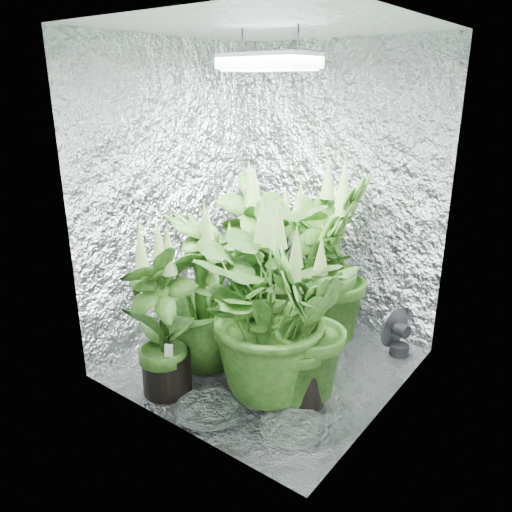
{
  "coord_description": "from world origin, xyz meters",
  "views": [
    {
      "loc": [
        1.66,
        -2.3,
        1.72
      ],
      "look_at": [
        -0.09,
        0.0,
        0.72
      ],
      "focal_mm": 35.0,
      "sensor_mm": 36.0,
      "label": 1
    }
  ],
  "objects_px": {
    "plant_b": "(257,257)",
    "plant_g": "(305,327)",
    "plant_e": "(262,308)",
    "plant_f": "(164,321)",
    "plant_h": "(244,290)",
    "plant_a": "(291,265)",
    "grow_lamp": "(269,62)",
    "circulation_fan": "(397,335)",
    "plant_c": "(327,262)",
    "plant_d": "(203,295)"
  },
  "relations": [
    {
      "from": "plant_b",
      "to": "plant_d",
      "type": "distance_m",
      "value": 0.61
    },
    {
      "from": "plant_d",
      "to": "plant_g",
      "type": "xyz_separation_m",
      "value": [
        0.71,
        0.04,
        -0.02
      ]
    },
    {
      "from": "plant_f",
      "to": "plant_g",
      "type": "distance_m",
      "value": 0.79
    },
    {
      "from": "plant_a",
      "to": "plant_c",
      "type": "height_order",
      "value": "plant_c"
    },
    {
      "from": "plant_a",
      "to": "plant_d",
      "type": "distance_m",
      "value": 0.72
    },
    {
      "from": "plant_e",
      "to": "plant_g",
      "type": "xyz_separation_m",
      "value": [
        0.24,
        0.07,
        -0.08
      ]
    },
    {
      "from": "plant_b",
      "to": "plant_h",
      "type": "relative_size",
      "value": 1.35
    },
    {
      "from": "plant_c",
      "to": "plant_f",
      "type": "height_order",
      "value": "plant_c"
    },
    {
      "from": "plant_d",
      "to": "plant_e",
      "type": "distance_m",
      "value": 0.47
    },
    {
      "from": "plant_g",
      "to": "plant_e",
      "type": "bearing_deg",
      "value": -163.31
    },
    {
      "from": "plant_e",
      "to": "grow_lamp",
      "type": "bearing_deg",
      "value": 120.52
    },
    {
      "from": "plant_f",
      "to": "circulation_fan",
      "type": "height_order",
      "value": "plant_f"
    },
    {
      "from": "plant_b",
      "to": "plant_c",
      "type": "xyz_separation_m",
      "value": [
        0.5,
        0.13,
        0.03
      ]
    },
    {
      "from": "plant_h",
      "to": "plant_b",
      "type": "bearing_deg",
      "value": 107.71
    },
    {
      "from": "plant_a",
      "to": "circulation_fan",
      "type": "relative_size",
      "value": 3.39
    },
    {
      "from": "grow_lamp",
      "to": "plant_e",
      "type": "height_order",
      "value": "grow_lamp"
    },
    {
      "from": "plant_b",
      "to": "plant_d",
      "type": "xyz_separation_m",
      "value": [
        0.05,
        -0.61,
        -0.07
      ]
    },
    {
      "from": "grow_lamp",
      "to": "plant_a",
      "type": "xyz_separation_m",
      "value": [
        -0.11,
        0.44,
        -1.3
      ]
    },
    {
      "from": "plant_c",
      "to": "plant_a",
      "type": "bearing_deg",
      "value": -170.95
    },
    {
      "from": "circulation_fan",
      "to": "grow_lamp",
      "type": "bearing_deg",
      "value": -120.29
    },
    {
      "from": "plant_g",
      "to": "plant_f",
      "type": "bearing_deg",
      "value": -150.55
    },
    {
      "from": "plant_d",
      "to": "plant_f",
      "type": "height_order",
      "value": "plant_d"
    },
    {
      "from": "plant_b",
      "to": "circulation_fan",
      "type": "bearing_deg",
      "value": 15.67
    },
    {
      "from": "plant_g",
      "to": "circulation_fan",
      "type": "bearing_deg",
      "value": 75.87
    },
    {
      "from": "plant_f",
      "to": "plant_h",
      "type": "xyz_separation_m",
      "value": [
        0.01,
        0.72,
        -0.05
      ]
    },
    {
      "from": "plant_d",
      "to": "grow_lamp",
      "type": "bearing_deg",
      "value": 40.16
    },
    {
      "from": "plant_d",
      "to": "plant_f",
      "type": "bearing_deg",
      "value": -87.03
    },
    {
      "from": "plant_h",
      "to": "circulation_fan",
      "type": "bearing_deg",
      "value": 29.67
    },
    {
      "from": "plant_e",
      "to": "plant_g",
      "type": "distance_m",
      "value": 0.26
    },
    {
      "from": "plant_b",
      "to": "plant_g",
      "type": "relative_size",
      "value": 1.19
    },
    {
      "from": "grow_lamp",
      "to": "plant_b",
      "type": "distance_m",
      "value": 1.36
    },
    {
      "from": "plant_d",
      "to": "plant_h",
      "type": "relative_size",
      "value": 1.2
    },
    {
      "from": "plant_e",
      "to": "plant_h",
      "type": "distance_m",
      "value": 0.61
    },
    {
      "from": "plant_a",
      "to": "grow_lamp",
      "type": "bearing_deg",
      "value": -75.61
    },
    {
      "from": "plant_f",
      "to": "circulation_fan",
      "type": "xyz_separation_m",
      "value": [
        0.9,
        1.23,
        -0.32
      ]
    },
    {
      "from": "grow_lamp",
      "to": "plant_h",
      "type": "xyz_separation_m",
      "value": [
        -0.27,
        0.12,
        -1.42
      ]
    },
    {
      "from": "plant_a",
      "to": "plant_b",
      "type": "relative_size",
      "value": 0.91
    },
    {
      "from": "plant_h",
      "to": "plant_g",
      "type": "bearing_deg",
      "value": -25.76
    },
    {
      "from": "plant_c",
      "to": "grow_lamp",
      "type": "bearing_deg",
      "value": -106.67
    },
    {
      "from": "plant_d",
      "to": "plant_e",
      "type": "height_order",
      "value": "plant_e"
    },
    {
      "from": "plant_c",
      "to": "circulation_fan",
      "type": "distance_m",
      "value": 0.67
    },
    {
      "from": "grow_lamp",
      "to": "plant_b",
      "type": "xyz_separation_m",
      "value": [
        -0.35,
        0.35,
        -1.27
      ]
    },
    {
      "from": "grow_lamp",
      "to": "plant_a",
      "type": "distance_m",
      "value": 1.38
    },
    {
      "from": "plant_g",
      "to": "plant_d",
      "type": "bearing_deg",
      "value": -176.58
    },
    {
      "from": "plant_f",
      "to": "plant_h",
      "type": "height_order",
      "value": "plant_f"
    },
    {
      "from": "plant_a",
      "to": "plant_b",
      "type": "distance_m",
      "value": 0.26
    },
    {
      "from": "plant_b",
      "to": "plant_c",
      "type": "bearing_deg",
      "value": 14.77
    },
    {
      "from": "circulation_fan",
      "to": "plant_g",
      "type": "bearing_deg",
      "value": -89.78
    },
    {
      "from": "plant_a",
      "to": "plant_g",
      "type": "distance_m",
      "value": 0.84
    },
    {
      "from": "plant_e",
      "to": "circulation_fan",
      "type": "relative_size",
      "value": 3.58
    }
  ]
}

